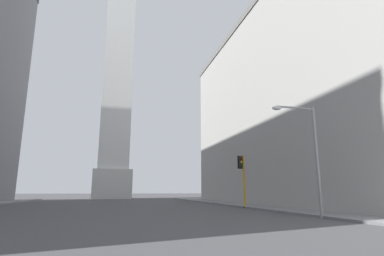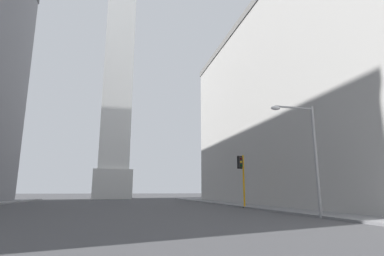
# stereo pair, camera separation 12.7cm
# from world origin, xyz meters

# --- Properties ---
(sidewalk_right) EXTENTS (5.00, 79.64, 0.15)m
(sidewalk_right) POSITION_xyz_m (15.40, 23.89, 0.07)
(sidewalk_right) COLOR slate
(sidewalk_right) RESTS_ON ground_plane
(building_right) EXTENTS (25.17, 49.29, 24.81)m
(building_right) POSITION_xyz_m (28.35, 29.07, 12.41)
(building_right) COLOR #B2AFAA
(building_right) RESTS_ON ground_plane
(obelisk) EXTENTS (7.87, 7.87, 64.71)m
(obelisk) POSITION_xyz_m (0.00, 66.36, 30.90)
(obelisk) COLOR silver
(obelisk) RESTS_ON ground_plane
(traffic_light_mid_right) EXTENTS (0.76, 0.52, 5.22)m
(traffic_light_mid_right) POSITION_xyz_m (12.88, 27.94, 3.45)
(traffic_light_mid_right) COLOR orange
(traffic_light_mid_right) RESTS_ON ground_plane
(street_lamp) EXTENTS (3.09, 0.36, 7.12)m
(street_lamp) POSITION_xyz_m (12.35, 16.23, 4.47)
(street_lamp) COLOR gray
(street_lamp) RESTS_ON ground_plane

